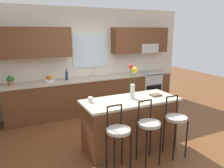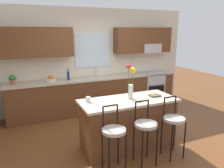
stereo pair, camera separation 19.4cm
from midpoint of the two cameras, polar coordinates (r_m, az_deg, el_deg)
The scene contains 15 objects.
ground_plane at distance 4.66m, azimuth 4.77°, elevation -13.48°, with size 14.00×14.00×0.00m, color brown.
back_wall_assembly at distance 6.01m, azimuth -3.70°, elevation 7.79°, with size 5.60×0.50×2.70m.
counter_run at distance 5.93m, azimuth -2.90°, elevation -2.55°, with size 4.56×0.64×0.92m.
sink_faucet at distance 5.93m, azimuth -3.23°, elevation 3.36°, with size 0.02×0.13×0.23m.
oven_range at distance 6.66m, azimuth 10.77°, elevation -1.01°, with size 0.60×0.64×0.92m.
kitchen_island at distance 4.13m, azimuth 5.55°, elevation -10.09°, with size 1.75×0.75×0.92m.
bar_stool_near at distance 3.35m, azimuth 2.14°, elevation -12.67°, with size 0.36×0.36×1.04m.
bar_stool_middle at distance 3.60m, azimuth 10.20°, elevation -10.93°, with size 0.36×0.36×1.04m.
bar_stool_far at distance 3.91m, azimuth 17.03°, elevation -9.28°, with size 0.36×0.36×1.04m.
flower_vase at distance 3.94m, azimuth 6.33°, elevation 0.76°, with size 0.18×0.11×0.64m.
mug_ceramic at distance 3.83m, azimuth -4.75°, elevation -3.96°, with size 0.08×0.08×0.09m, color silver.
cookbook at distance 4.23m, azimuth 12.24°, elevation -2.91°, with size 0.20×0.15×0.03m, color brown.
fruit_bowl_oranges at distance 5.52m, azimuth -14.54°, elevation 1.22°, with size 0.24×0.24×0.16m.
bottle_olive_oil at distance 5.58m, azimuth -10.25°, elevation 2.22°, with size 0.06×0.06×0.29m.
potted_plant_small at distance 5.44m, azimuth -23.37°, elevation 1.18°, with size 0.18×0.12×0.23m.
Camera 2 is at (-1.90, -3.68, 2.12)m, focal length 35.41 mm.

